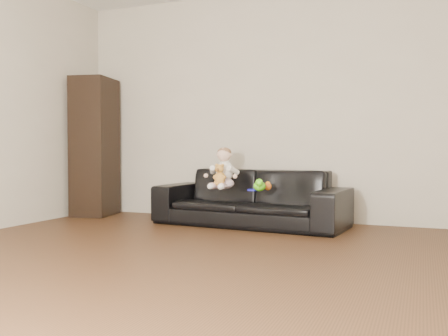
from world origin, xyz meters
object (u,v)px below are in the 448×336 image
at_px(baby, 224,171).
at_px(toy_blue_disc, 253,190).
at_px(toy_green, 260,186).
at_px(toy_rattle, 268,186).
at_px(teddy_bear, 220,175).
at_px(cabinet, 95,147).
at_px(sofa, 250,198).

relative_size(baby, toy_blue_disc, 3.95).
height_order(baby, toy_green, baby).
bearing_deg(toy_rattle, toy_blue_disc, -140.57).
height_order(toy_green, toy_rattle, toy_green).
xyz_separation_m(teddy_bear, toy_rattle, (0.48, 0.13, -0.12)).
distance_m(cabinet, toy_green, 2.28).
distance_m(cabinet, baby, 1.81).
height_order(teddy_bear, toy_blue_disc, teddy_bear).
bearing_deg(toy_green, toy_blue_disc, 153.69).
bearing_deg(toy_rattle, sofa, 153.42).
xyz_separation_m(sofa, cabinet, (-2.04, 0.10, 0.54)).
distance_m(sofa, toy_green, 0.35).
xyz_separation_m(baby, toy_blue_disc, (0.36, -0.11, -0.19)).
distance_m(teddy_bear, toy_green, 0.45).
relative_size(teddy_bear, toy_rattle, 2.79).
bearing_deg(sofa, toy_green, -49.03).
bearing_deg(sofa, toy_rattle, -20.98).
distance_m(sofa, baby, 0.40).
relative_size(cabinet, toy_rattle, 21.45).
distance_m(toy_green, toy_blue_disc, 0.10).
height_order(teddy_bear, toy_green, teddy_bear).
relative_size(sofa, baby, 4.58).
xyz_separation_m(baby, toy_green, (0.44, -0.15, -0.14)).
distance_m(cabinet, toy_rattle, 2.31).
bearing_deg(baby, toy_blue_disc, -18.45).
relative_size(cabinet, baby, 3.81).
relative_size(sofa, toy_rattle, 25.79).
xyz_separation_m(cabinet, baby, (1.78, -0.21, -0.26)).
relative_size(sofa, cabinet, 1.20).
distance_m(baby, toy_rattle, 0.51).
bearing_deg(toy_blue_disc, baby, 163.27).
relative_size(baby, toy_rattle, 5.63).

